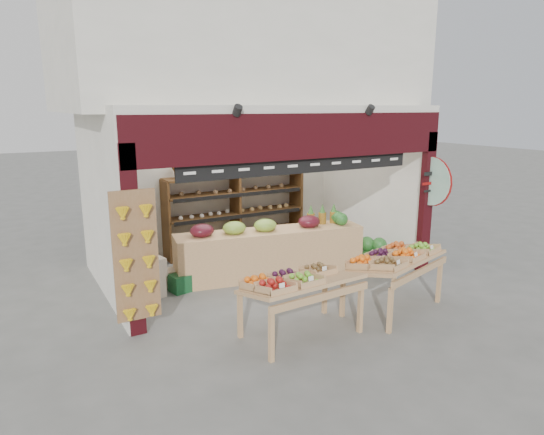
{
  "coord_description": "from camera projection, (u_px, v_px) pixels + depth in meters",
  "views": [
    {
      "loc": [
        -4.19,
        -7.42,
        3.11
      ],
      "look_at": [
        -0.11,
        -0.2,
        1.2
      ],
      "focal_mm": 32.0,
      "sensor_mm": 36.0,
      "label": 1
    }
  ],
  "objects": [
    {
      "name": "ground",
      "position": [
        272.0,
        277.0,
        9.0
      ],
      "size": [
        60.0,
        60.0,
        0.0
      ],
      "primitive_type": "plane",
      "color": "#61615D",
      "rests_on": "ground"
    },
    {
      "name": "shop_structure",
      "position": [
        231.0,
        64.0,
        9.49
      ],
      "size": [
        6.36,
        5.12,
        5.4
      ],
      "color": "white",
      "rests_on": "ground"
    },
    {
      "name": "banana_board",
      "position": [
        137.0,
        259.0,
        6.45
      ],
      "size": [
        0.6,
        0.15,
        1.8
      ],
      "color": "#926942",
      "rests_on": "ground"
    },
    {
      "name": "gift_sign",
      "position": [
        431.0,
        181.0,
        8.96
      ],
      "size": [
        0.04,
        0.93,
        0.92
      ],
      "color": "#A8D3BA",
      "rests_on": "ground"
    },
    {
      "name": "back_shelving",
      "position": [
        235.0,
        197.0,
        10.47
      ],
      "size": [
        3.16,
        0.52,
        1.94
      ],
      "color": "brown",
      "rests_on": "ground"
    },
    {
      "name": "refrigerator",
      "position": [
        114.0,
        227.0,
        9.25
      ],
      "size": [
        0.74,
        0.74,
        1.69
      ],
      "primitive_type": "cube",
      "rotation": [
        0.0,
        0.0,
        -0.13
      ],
      "color": "silver",
      "rests_on": "ground"
    },
    {
      "name": "cardboard_stack",
      "position": [
        163.0,
        279.0,
        8.19
      ],
      "size": [
        1.03,
        0.78,
        0.67
      ],
      "color": "silver",
      "rests_on": "ground"
    },
    {
      "name": "mid_counter",
      "position": [
        269.0,
        251.0,
        9.0
      ],
      "size": [
        3.58,
        1.28,
        1.1
      ],
      "color": "tan",
      "rests_on": "ground"
    },
    {
      "name": "display_table_left",
      "position": [
        294.0,
        282.0,
        6.53
      ],
      "size": [
        1.66,
        0.99,
        1.02
      ],
      "color": "tan",
      "rests_on": "ground"
    },
    {
      "name": "display_table_right",
      "position": [
        394.0,
        259.0,
        7.42
      ],
      "size": [
        1.83,
        1.35,
        1.04
      ],
      "color": "tan",
      "rests_on": "ground"
    },
    {
      "name": "watermelon_pile",
      "position": [
        378.0,
        255.0,
        9.62
      ],
      "size": [
        0.79,
        0.75,
        0.57
      ],
      "color": "#194B19",
      "rests_on": "ground"
    }
  ]
}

